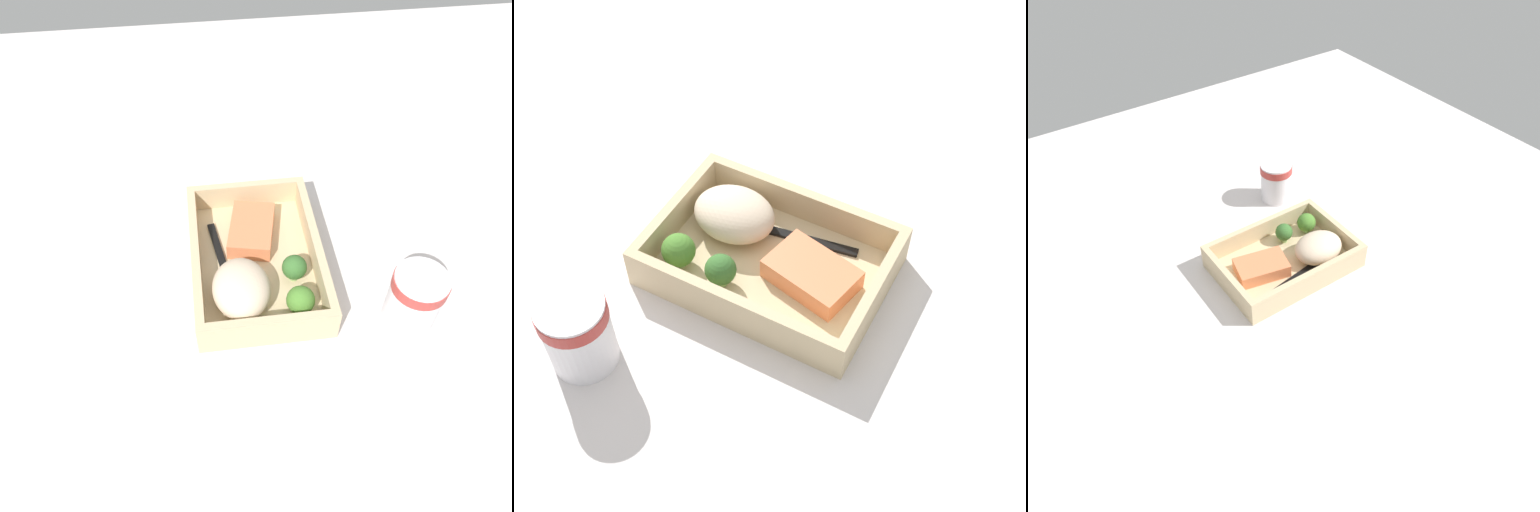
{
  "view_description": "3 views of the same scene",
  "coord_description": "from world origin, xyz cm",
  "views": [
    {
      "loc": [
        46.12,
        -6.04,
        58.72
      ],
      "look_at": [
        0.0,
        0.0,
        2.7
      ],
      "focal_mm": 35.0,
      "sensor_mm": 36.0,
      "label": 1
    },
    {
      "loc": [
        -24.64,
        45.71,
        64.87
      ],
      "look_at": [
        0.0,
        0.0,
        2.7
      ],
      "focal_mm": 50.0,
      "sensor_mm": 36.0,
      "label": 2
    },
    {
      "loc": [
        -40.82,
        -58.1,
        70.74
      ],
      "look_at": [
        0.0,
        0.0,
        2.7
      ],
      "focal_mm": 35.0,
      "sensor_mm": 36.0,
      "label": 3
    }
  ],
  "objects": [
    {
      "name": "fork",
      "position": [
        0.59,
        -4.8,
        1.42
      ],
      "size": [
        15.87,
        3.98,
        0.44
      ],
      "color": "black",
      "rests_on": "takeout_tray"
    },
    {
      "name": "takeout_tray",
      "position": [
        0.0,
        0.0,
        0.6
      ],
      "size": [
        26.68,
        18.61,
        1.2
      ],
      "primitive_type": "cube",
      "color": "#CDB58A",
      "rests_on": "ground_plane"
    },
    {
      "name": "salmon_fillet",
      "position": [
        -5.31,
        0.05,
        2.55
      ],
      "size": [
        11.0,
        8.41,
        2.71
      ],
      "primitive_type": "cube",
      "rotation": [
        0.0,
        0.0,
        -0.22
      ],
      "color": "#E77D4F",
      "rests_on": "takeout_tray"
    },
    {
      "name": "broccoli_floret_2",
      "position": [
        3.51,
        5.01,
        3.54
      ],
      "size": [
        3.58,
        3.58,
        4.22
      ],
      "color": "#87AF64",
      "rests_on": "takeout_tray"
    },
    {
      "name": "broccoli_floret_1",
      "position": [
        9.14,
        4.83,
        3.55
      ],
      "size": [
        3.92,
        3.92,
        4.39
      ],
      "color": "#84A668",
      "rests_on": "takeout_tray"
    },
    {
      "name": "ground_plane",
      "position": [
        0.0,
        0.0,
        -1.0
      ],
      "size": [
        160.0,
        160.0,
        2.0
      ],
      "primitive_type": "cube",
      "color": "silver"
    },
    {
      "name": "tray_rim",
      "position": [
        0.0,
        0.0,
        3.27
      ],
      "size": [
        26.68,
        18.61,
        4.13
      ],
      "color": "#CDB58A",
      "rests_on": "takeout_tray"
    },
    {
      "name": "mashed_potatoes",
      "position": [
        6.31,
        -2.85,
        3.78
      ],
      "size": [
        9.96,
        7.98,
        5.16
      ],
      "primitive_type": "ellipsoid",
      "color": "beige",
      "rests_on": "takeout_tray"
    },
    {
      "name": "paper_cup",
      "position": [
        11.57,
        19.54,
        5.12
      ],
      "size": [
        7.23,
        7.23,
        9.15
      ],
      "color": "white",
      "rests_on": "ground_plane"
    }
  ]
}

